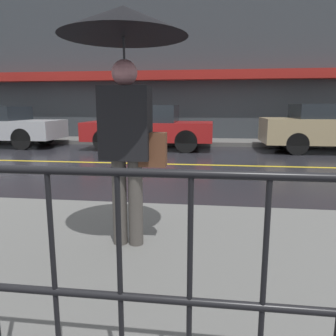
% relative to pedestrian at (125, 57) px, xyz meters
% --- Properties ---
extents(ground_plane, '(80.00, 80.00, 0.00)m').
position_rel_pedestrian_xyz_m(ground_plane, '(-1.59, 5.12, -1.82)').
color(ground_plane, black).
extents(sidewalk_far, '(28.00, 1.63, 0.15)m').
position_rel_pedestrian_xyz_m(sidewalk_far, '(-1.59, 9.75, -1.74)').
color(sidewalk_far, '#60605E').
rests_on(sidewalk_far, ground_plane).
extents(lane_marking, '(25.20, 0.12, 0.01)m').
position_rel_pedestrian_xyz_m(lane_marking, '(-1.59, 5.12, -1.81)').
color(lane_marking, gold).
rests_on(lane_marking, ground_plane).
extents(building_storefront, '(28.00, 0.85, 6.06)m').
position_rel_pedestrian_xyz_m(building_storefront, '(-1.59, 10.69, 1.19)').
color(building_storefront, '#383D42').
rests_on(building_storefront, ground_plane).
extents(pedestrian, '(1.09, 1.09, 2.08)m').
position_rel_pedestrian_xyz_m(pedestrian, '(0.00, 0.00, 0.00)').
color(pedestrian, '#4C4742').
rests_on(pedestrian, sidewalk_near).
extents(car_red, '(4.21, 1.80, 1.45)m').
position_rel_pedestrian_xyz_m(car_red, '(-1.36, 8.00, -1.07)').
color(car_red, maroon).
rests_on(car_red, ground_plane).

